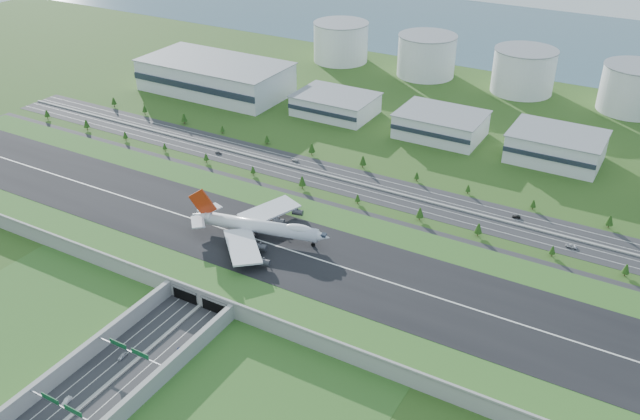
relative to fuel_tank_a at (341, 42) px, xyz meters
The scene contains 24 objects.
ground 332.88m from the fuel_tank_a, 68.84° to the right, with size 1200.00×1200.00×0.00m, color #2D4515.
airfield_deck 332.76m from the fuel_tank_a, 68.84° to the right, with size 520.00×100.00×9.20m.
underpass_road 426.88m from the fuel_tank_a, 73.66° to the right, with size 38.80×120.40×8.00m.
sign_gantry_near 422.58m from the fuel_tank_a, 73.50° to the right, with size 38.70×0.70×9.80m.
sign_gantry_far 456.23m from the fuel_tank_a, 74.75° to the right, with size 38.70×0.70×9.80m.
north_expressway 246.84m from the fuel_tank_a, 60.83° to the right, with size 560.00×36.00×0.12m, color #28282B.
tree_row 250.14m from the fuel_tank_a, 58.61° to the right, with size 507.46×48.62×8.43m.
hangar_west 134.72m from the fuel_tank_a, 111.80° to the right, with size 120.00×60.00×25.00m, color white.
hangar_mid_a 134.54m from the fuel_tank_a, 63.43° to the right, with size 58.00×42.00×15.00m, color white.
hangar_mid_b 188.43m from the fuel_tank_a, 39.61° to the right, with size 58.00×42.00×17.00m, color white.
hangar_mid_c 255.13m from the fuel_tank_a, 28.07° to the right, with size 58.00×42.00×19.00m, color white.
fuel_tank_a is the anchor object (origin of this frame).
fuel_tank_b 85.00m from the fuel_tank_a, ahead, with size 50.00×50.00×35.00m, color white.
fuel_tank_c 170.00m from the fuel_tank_a, ahead, with size 50.00×50.00×35.00m, color white.
fuel_tank_d 255.00m from the fuel_tank_a, ahead, with size 50.00×50.00×35.00m, color white.
bay_water 208.82m from the fuel_tank_a, 54.78° to the left, with size 1200.00×260.00×0.06m, color #365868.
boeing_747 328.95m from the fuel_tank_a, 69.04° to the right, with size 75.67×70.76×23.72m.
car_0 419.93m from the fuel_tank_a, 74.28° to the right, with size 1.93×4.79×1.63m, color silver.
car_1 448.01m from the fuel_tank_a, 75.37° to the right, with size 1.68×4.81×1.58m, color white.
car_2 412.09m from the fuel_tank_a, 71.22° to the right, with size 2.82×6.12×1.70m, color #0C143E.
car_4 224.74m from the fuel_tank_a, 83.33° to the right, with size 1.79×4.46×1.52m, color #545459.
car_5 306.32m from the fuel_tank_a, 42.75° to the right, with size 1.62×4.63×1.53m, color black.
car_6 342.15m from the fuel_tank_a, 40.90° to the right, with size 2.75×5.97×1.66m, color silver.
car_7 221.41m from the fuel_tank_a, 69.55° to the right, with size 1.99×4.90×1.42m, color silver.
Camera 1 is at (171.97, -239.05, 194.36)m, focal length 38.00 mm.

